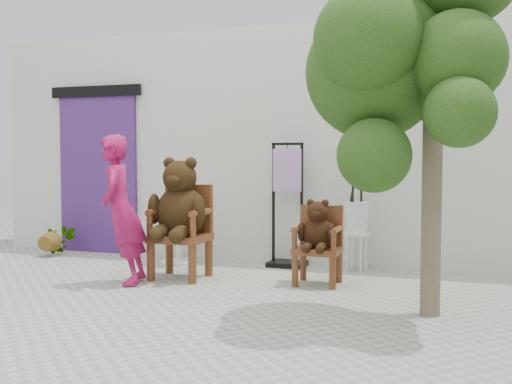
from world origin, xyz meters
TOP-DOWN VIEW (x-y plane):
  - ground_plane at (0.00, 0.00)m, footprint 60.00×60.00m
  - back_wall at (0.00, 3.10)m, footprint 9.00×1.00m
  - doorway at (-3.00, 2.58)m, footprint 1.40×0.11m
  - chair_big at (-1.11, 1.28)m, footprint 0.66×0.71m
  - chair_small at (0.40, 1.45)m, footprint 0.47×0.49m
  - person at (-1.56, 0.80)m, footprint 0.54×0.66m
  - cafe_table at (-1.55, 2.15)m, footprint 0.60×0.60m
  - display_stand at (-0.18, 2.35)m, footprint 0.46×0.36m
  - stool_bucket at (0.66, 2.35)m, footprint 0.32×0.32m
  - tree at (1.40, 0.39)m, footprint 1.75×1.48m
  - potted_plant at (-3.40, 2.13)m, footprint 0.46×0.41m

SIDE VIEW (x-z plane):
  - ground_plane at x=0.00m, z-range 0.00..0.00m
  - potted_plant at x=-3.40m, z-range 0.00..0.48m
  - cafe_table at x=-1.55m, z-range 0.09..0.79m
  - chair_small at x=0.40m, z-range 0.07..0.98m
  - display_stand at x=-0.18m, z-range -0.17..1.34m
  - stool_bucket at x=0.66m, z-range -0.08..1.37m
  - chair_big at x=-1.11m, z-range 0.08..1.42m
  - person at x=-1.56m, z-range 0.00..1.57m
  - doorway at x=-3.00m, z-range 0.00..2.33m
  - back_wall at x=0.00m, z-range 0.00..3.00m
  - tree at x=1.40m, z-range 0.58..3.93m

